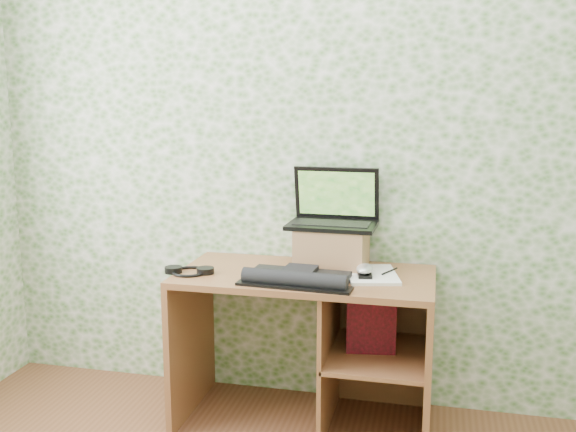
% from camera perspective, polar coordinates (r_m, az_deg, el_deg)
% --- Properties ---
extents(wall_back, '(3.50, 0.00, 3.50)m').
position_cam_1_polar(wall_back, '(3.23, 2.69, 5.77)').
color(wall_back, silver).
rests_on(wall_back, ground).
extents(desk, '(1.20, 0.60, 0.75)m').
position_cam_1_polar(desk, '(3.13, 3.04, -9.82)').
color(desk, brown).
rests_on(desk, floor).
extents(riser, '(0.34, 0.29, 0.20)m').
position_cam_1_polar(riser, '(3.13, 3.94, -2.78)').
color(riser, '#9C6D46').
rests_on(riser, desk).
extents(laptop, '(0.43, 0.31, 0.28)m').
position_cam_1_polar(laptop, '(3.14, 4.11, 0.35)').
color(laptop, black).
rests_on(laptop, riser).
extents(keyboard, '(0.52, 0.29, 0.07)m').
position_cam_1_polar(keyboard, '(2.88, 0.84, -5.49)').
color(keyboard, black).
rests_on(keyboard, desk).
extents(headphones, '(0.24, 0.19, 0.03)m').
position_cam_1_polar(headphones, '(3.07, -8.76, -4.85)').
color(headphones, black).
rests_on(headphones, desk).
extents(notepad, '(0.29, 0.36, 0.01)m').
position_cam_1_polar(notepad, '(3.01, 7.47, -5.19)').
color(notepad, white).
rests_on(notepad, desk).
extents(mouse, '(0.09, 0.13, 0.04)m').
position_cam_1_polar(mouse, '(2.95, 6.83, -4.93)').
color(mouse, silver).
rests_on(mouse, notepad).
extents(pen, '(0.07, 0.13, 0.01)m').
position_cam_1_polar(pen, '(3.04, 9.02, -4.86)').
color(pen, black).
rests_on(pen, notepad).
extents(red_box, '(0.24, 0.11, 0.27)m').
position_cam_1_polar(red_box, '(3.06, 7.40, -9.49)').
color(red_box, maroon).
rests_on(red_box, desk).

